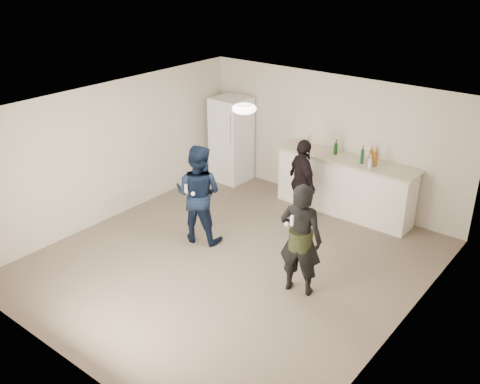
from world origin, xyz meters
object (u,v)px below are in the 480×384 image
Objects in this scene: counter at (344,187)px; man at (198,194)px; fridge at (231,140)px; shaker at (303,142)px; woman at (301,239)px; spectator at (302,182)px.

man is (-1.43, -2.45, 0.33)m from counter.
man is at bearing -62.56° from fridge.
shaker reaches higher than counter.
woman is at bearing -37.56° from fridge.
woman is (3.40, -2.61, -0.05)m from fridge.
shaker is 0.11× the size of spectator.
shaker is (-0.98, 0.06, 0.65)m from counter.
counter is 1.44× the size of fridge.
spectator is at bearing -57.39° from shaker.
spectator is (-0.42, -0.82, 0.26)m from counter.
fridge is 10.59× the size of shaker.
woman is at bearing 156.15° from man.
woman reaches higher than counter.
counter is 0.95m from spectator.
counter is 15.29× the size of shaker.
man is 1.08× the size of spectator.
counter is 2.86m from man.
woman is at bearing -57.99° from shaker.
shaker is 2.58m from man.
fridge reaches higher than woman.
spectator is at bearing -117.27° from counter.
man is at bearing 91.47° from spectator.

